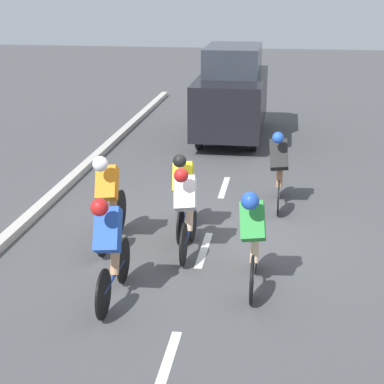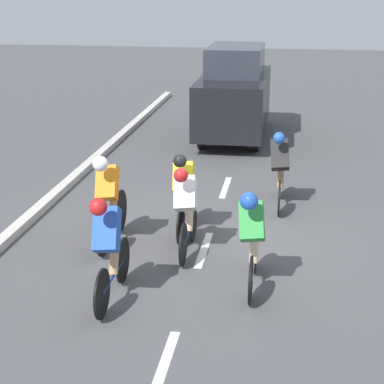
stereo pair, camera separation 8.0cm
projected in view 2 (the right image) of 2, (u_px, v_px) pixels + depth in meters
ground_plane at (207, 240)px, 10.48m from camera, size 60.00×60.00×0.00m
lane_stripe_near at (164, 364)px, 7.09m from camera, size 0.12×1.40×0.01m
lane_stripe_mid at (204, 250)px, 10.09m from camera, size 0.12×1.40×0.01m
lane_stripe_far at (226, 187)px, 13.09m from camera, size 0.12×1.40×0.01m
curb at (11, 234)px, 10.54m from camera, size 0.20×27.11×0.14m
cyclist_blue at (108, 245)px, 8.24m from camera, size 0.37×1.67×1.52m
cyclist_orange at (109, 197)px, 10.04m from camera, size 0.38×1.74×1.53m
cyclist_yellow at (184, 191)px, 10.50m from camera, size 0.36×1.67×1.44m
cyclist_green at (252, 235)px, 8.57m from camera, size 0.38×1.61×1.48m
cyclist_white at (186, 208)px, 9.70m from camera, size 0.38×1.61×1.45m
cyclist_black at (280, 167)px, 11.72m from camera, size 0.37×1.66×1.49m
support_car at (234, 93)px, 16.87m from camera, size 1.70×4.31×2.39m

